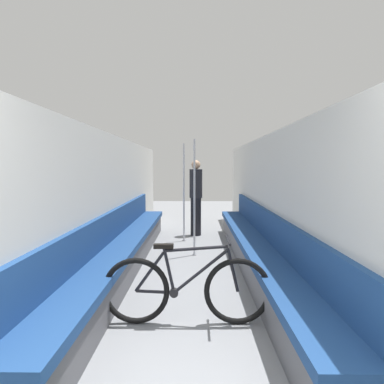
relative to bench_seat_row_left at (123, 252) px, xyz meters
name	(u,v)px	position (x,y,z in m)	size (l,w,h in m)	color
wall_left	(103,203)	(-0.27, -0.08, 0.76)	(0.10, 11.19, 2.14)	silver
wall_right	(276,204)	(2.32, -0.08, 0.76)	(0.10, 11.19, 2.14)	silver
bench_seat_row_left	(123,252)	(0.00, 0.00, 0.00)	(0.49, 6.78, 0.94)	#5B5B60
bench_seat_row_right	(257,252)	(2.05, 0.00, 0.00)	(0.49, 6.78, 0.94)	#5B5B60
bicycle	(187,289)	(1.02, -1.75, 0.05)	(1.74, 0.46, 0.89)	black
grab_pole_near	(184,194)	(0.86, 2.22, 0.72)	(0.08, 0.08, 2.12)	gray
grab_pole_far	(194,199)	(1.09, 1.01, 0.72)	(0.08, 0.08, 2.12)	gray
passenger_standing	(196,197)	(1.12, 2.84, 0.61)	(0.30, 0.30, 1.77)	black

